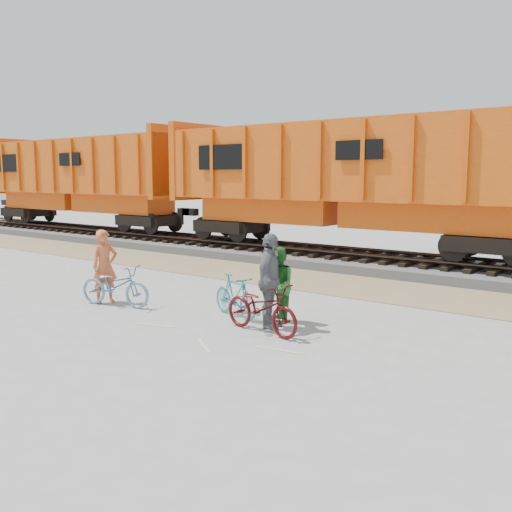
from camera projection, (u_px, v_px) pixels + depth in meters
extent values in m
plane|color=#9E9E99|center=(215.00, 325.00, 11.69)|extent=(120.00, 120.00, 0.00)
cube|color=#97845E|center=(346.00, 285.00, 15.99)|extent=(120.00, 3.00, 0.02)
cube|color=slate|center=(399.00, 265.00, 18.70)|extent=(120.00, 4.00, 0.30)
cube|color=black|center=(245.00, 244.00, 22.63)|extent=(0.22, 2.60, 0.12)
cube|color=black|center=(399.00, 259.00, 18.67)|extent=(0.22, 2.60, 0.12)
cylinder|color=#382821|center=(389.00, 258.00, 18.10)|extent=(120.00, 0.12, 0.12)
cylinder|color=#382821|center=(408.00, 253.00, 19.22)|extent=(120.00, 0.12, 0.12)
cube|color=black|center=(83.00, 218.00, 29.01)|extent=(11.20, 2.20, 0.80)
cube|color=#E65B10|center=(82.00, 201.00, 28.90)|extent=(11.76, 1.65, 0.90)
cube|color=#E65B10|center=(81.00, 167.00, 28.66)|extent=(14.00, 3.00, 2.60)
cube|color=#CE4F0C|center=(9.00, 166.00, 32.81)|extent=(0.30, 3.06, 3.10)
cube|color=#CE4F0C|center=(176.00, 162.00, 24.48)|extent=(0.30, 3.06, 3.10)
cube|color=black|center=(7.00, 163.00, 29.95)|extent=(2.20, 0.04, 0.90)
cube|color=black|center=(342.00, 237.00, 19.89)|extent=(11.20, 2.20, 0.80)
cube|color=#E65B10|center=(342.00, 213.00, 19.78)|extent=(11.76, 1.65, 0.90)
cube|color=#E65B10|center=(343.00, 162.00, 19.53)|extent=(14.00, 3.00, 2.60)
cube|color=#CE4F0C|center=(198.00, 162.00, 23.69)|extent=(0.30, 3.06, 3.10)
cube|color=black|center=(221.00, 157.00, 20.83)|extent=(2.20, 0.04, 0.90)
imported|color=#6193B3|center=(115.00, 286.00, 13.37)|extent=(1.97, 1.11, 0.98)
imported|color=teal|center=(235.00, 296.00, 12.33)|extent=(1.61, 0.86, 0.93)
imported|color=#4A0B0E|center=(262.00, 308.00, 11.07)|extent=(1.96, 0.92, 0.99)
imported|color=#D46135|center=(105.00, 266.00, 13.70)|extent=(0.56, 0.72, 1.77)
imported|color=#2B742A|center=(278.00, 285.00, 11.84)|extent=(0.98, 0.95, 1.59)
imported|color=slate|center=(270.00, 281.00, 11.38)|extent=(0.80, 1.21, 1.91)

